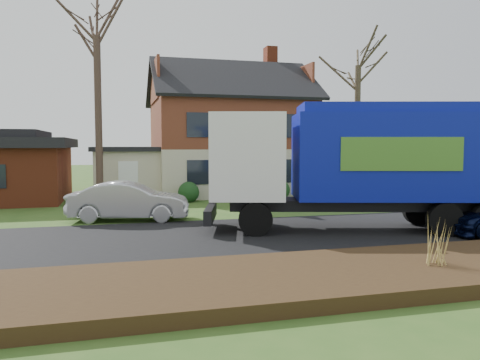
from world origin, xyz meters
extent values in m
plane|color=#2E531B|center=(0.00, 0.00, 0.00)|extent=(120.00, 120.00, 0.00)
cube|color=black|center=(0.00, 0.00, 0.01)|extent=(80.00, 7.00, 0.02)
cube|color=black|center=(0.00, -5.30, 0.15)|extent=(80.00, 3.50, 0.30)
cube|color=beige|center=(2.00, 14.00, 1.35)|extent=(9.00, 7.50, 2.70)
cube|color=#5A2719|center=(2.00, 14.00, 4.10)|extent=(9.00, 7.50, 2.80)
cube|color=brown|center=(5.00, 15.00, 8.46)|extent=(0.70, 0.90, 1.60)
cube|color=beige|center=(-4.20, 13.50, 1.30)|extent=(3.50, 5.50, 2.60)
cube|color=black|center=(-4.20, 13.50, 2.72)|extent=(3.90, 5.90, 0.24)
cylinder|color=black|center=(-0.51, 0.03, 0.55)|extent=(1.16, 0.65, 1.10)
cylinder|color=black|center=(0.09, 2.18, 0.55)|extent=(1.16, 0.65, 1.10)
cylinder|color=black|center=(5.31, -1.59, 0.55)|extent=(1.16, 0.65, 1.10)
cylinder|color=black|center=(5.91, 0.55, 0.55)|extent=(1.16, 0.65, 1.10)
cylinder|color=black|center=(7.24, 0.18, 0.55)|extent=(1.16, 0.65, 1.10)
cube|color=black|center=(3.36, 0.11, 0.90)|extent=(9.12, 3.68, 0.37)
cube|color=white|center=(-0.47, 1.17, 2.54)|extent=(3.06, 3.21, 2.86)
cube|color=black|center=(-1.59, 1.49, 2.70)|extent=(0.71, 2.27, 0.95)
cube|color=black|center=(-1.69, 1.52, 0.58)|extent=(0.97, 2.62, 0.48)
cube|color=#0C1691|center=(4.33, -0.17, 2.54)|extent=(7.14, 4.35, 2.86)
cube|color=#0C1691|center=(4.33, -0.17, 4.13)|extent=(6.75, 3.96, 0.32)
cube|color=#458029|center=(3.82, -1.42, 2.65)|extent=(3.69, 1.07, 1.06)
cube|color=#458029|center=(4.54, 1.17, 2.65)|extent=(3.69, 1.07, 1.06)
imported|color=#A7A9AF|center=(-4.34, 4.31, 0.75)|extent=(4.78, 2.40, 1.51)
cylinder|color=#443128|center=(-5.58, 9.34, 4.06)|extent=(0.34, 0.34, 8.12)
cylinder|color=#463B2A|center=(9.34, 11.41, 3.85)|extent=(0.35, 0.35, 7.70)
cylinder|color=#403026|center=(3.45, 23.14, 4.09)|extent=(0.31, 0.31, 8.17)
cone|color=#A48B48|center=(1.97, -5.63, 0.84)|extent=(0.05, 0.05, 1.08)
cone|color=#A48B48|center=(1.80, -5.63, 0.84)|extent=(0.05, 0.05, 1.08)
cone|color=#A48B48|center=(2.14, -5.63, 0.84)|extent=(0.05, 0.05, 1.08)
cone|color=#A48B48|center=(1.97, -5.49, 0.84)|extent=(0.05, 0.05, 1.08)
cone|color=#A48B48|center=(1.97, -5.76, 0.84)|extent=(0.05, 0.05, 1.08)
camera|label=1|loc=(-4.83, -14.21, 2.91)|focal=35.00mm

